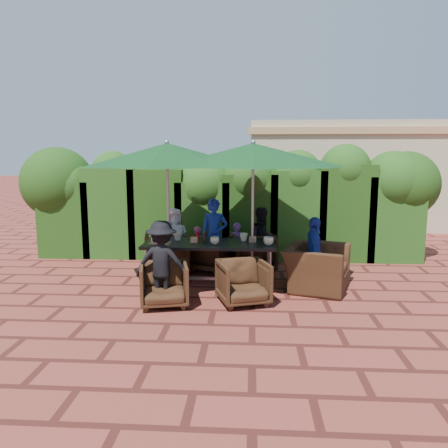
# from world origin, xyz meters

# --- Properties ---
(ground) EXTENTS (80.00, 80.00, 0.00)m
(ground) POSITION_xyz_m (0.00, 0.00, 0.00)
(ground) COLOR maroon
(ground) RESTS_ON ground
(dining_table) EXTENTS (2.22, 0.90, 0.75)m
(dining_table) POSITION_xyz_m (-0.17, 0.12, 0.67)
(dining_table) COLOR black
(dining_table) RESTS_ON ground
(umbrella_left) EXTENTS (2.80, 2.80, 2.46)m
(umbrella_left) POSITION_xyz_m (-0.86, 0.04, 2.21)
(umbrella_left) COLOR gray
(umbrella_left) RESTS_ON ground
(umbrella_right) EXTENTS (2.97, 2.97, 2.46)m
(umbrella_right) POSITION_xyz_m (0.55, 0.14, 2.21)
(umbrella_right) COLOR gray
(umbrella_right) RESTS_ON ground
(chair_far_left) EXTENTS (0.96, 0.92, 0.84)m
(chair_far_left) POSITION_xyz_m (-1.07, 0.95, 0.42)
(chair_far_left) COLOR black
(chair_far_left) RESTS_ON ground
(chair_far_mid) EXTENTS (0.98, 0.96, 0.78)m
(chair_far_mid) POSITION_xyz_m (-0.23, 1.09, 0.39)
(chair_far_mid) COLOR black
(chair_far_mid) RESTS_ON ground
(chair_far_right) EXTENTS (0.92, 0.88, 0.81)m
(chair_far_right) POSITION_xyz_m (0.57, 1.13, 0.40)
(chair_far_right) COLOR black
(chair_far_right) RESTS_ON ground
(chair_near_left) EXTENTS (0.81, 0.78, 0.71)m
(chair_near_left) POSITION_xyz_m (-0.75, -0.95, 0.35)
(chair_near_left) COLOR black
(chair_near_left) RESTS_ON ground
(chair_near_right) EXTENTS (0.87, 0.85, 0.72)m
(chair_near_right) POSITION_xyz_m (0.42, -0.79, 0.36)
(chair_near_right) COLOR black
(chair_near_right) RESTS_ON ground
(chair_end_right) EXTENTS (1.04, 1.28, 0.97)m
(chair_end_right) POSITION_xyz_m (1.62, 0.03, 0.48)
(chair_end_right) COLOR black
(chair_end_right) RESTS_ON ground
(adult_far_left) EXTENTS (0.69, 0.54, 1.22)m
(adult_far_left) POSITION_xyz_m (-0.95, 1.09, 0.61)
(adult_far_left) COLOR white
(adult_far_left) RESTS_ON ground
(adult_far_mid) EXTENTS (0.51, 0.42, 1.41)m
(adult_far_mid) POSITION_xyz_m (-0.17, 1.01, 0.70)
(adult_far_mid) COLOR #1C359B
(adult_far_mid) RESTS_ON ground
(adult_far_right) EXTENTS (0.70, 0.58, 1.25)m
(adult_far_right) POSITION_xyz_m (0.75, 0.97, 0.63)
(adult_far_right) COLOR black
(adult_far_right) RESTS_ON ground
(adult_near_left) EXTENTS (0.83, 0.41, 1.26)m
(adult_near_left) POSITION_xyz_m (-0.79, -0.86, 0.63)
(adult_near_left) COLOR black
(adult_near_left) RESTS_ON ground
(adult_end_right) EXTENTS (0.41, 0.73, 1.20)m
(adult_end_right) POSITION_xyz_m (1.59, 0.15, 0.60)
(adult_end_right) COLOR #1C359B
(adult_end_right) RESTS_ON ground
(child_left) EXTENTS (0.32, 0.26, 0.86)m
(child_left) POSITION_xyz_m (-0.50, 1.09, 0.43)
(child_left) COLOR #E55183
(child_left) RESTS_ON ground
(child_right) EXTENTS (0.35, 0.30, 0.92)m
(child_right) POSITION_xyz_m (0.26, 1.20, 0.46)
(child_right) COLOR #974FAC
(child_right) RESTS_ON ground
(pedestrian_a) EXTENTS (1.61, 1.45, 1.72)m
(pedestrian_a) POSITION_xyz_m (1.39, 4.35, 0.86)
(pedestrian_a) COLOR #227D28
(pedestrian_a) RESTS_ON ground
(pedestrian_b) EXTENTS (0.90, 0.57, 1.84)m
(pedestrian_b) POSITION_xyz_m (2.24, 4.49, 0.92)
(pedestrian_b) COLOR #E55183
(pedestrian_b) RESTS_ON ground
(pedestrian_c) EXTENTS (1.16, 1.06, 1.70)m
(pedestrian_c) POSITION_xyz_m (3.09, 4.16, 0.85)
(pedestrian_c) COLOR #93949B
(pedestrian_c) RESTS_ON ground
(cup_a) EXTENTS (0.17, 0.17, 0.14)m
(cup_a) POSITION_xyz_m (-1.05, -0.07, 0.82)
(cup_a) COLOR beige
(cup_a) RESTS_ON dining_table
(cup_b) EXTENTS (0.15, 0.15, 0.14)m
(cup_b) POSITION_xyz_m (-0.75, 0.27, 0.82)
(cup_b) COLOR beige
(cup_b) RESTS_ON dining_table
(cup_c) EXTENTS (0.16, 0.16, 0.12)m
(cup_c) POSITION_xyz_m (-0.07, -0.03, 0.81)
(cup_c) COLOR beige
(cup_c) RESTS_ON dining_table
(cup_d) EXTENTS (0.14, 0.14, 0.13)m
(cup_d) POSITION_xyz_m (0.40, 0.29, 0.82)
(cup_d) COLOR beige
(cup_d) RESTS_ON dining_table
(cup_e) EXTENTS (0.17, 0.17, 0.13)m
(cup_e) POSITION_xyz_m (0.82, -0.03, 0.82)
(cup_e) COLOR beige
(cup_e) RESTS_ON dining_table
(ketchup_bottle) EXTENTS (0.04, 0.04, 0.17)m
(ketchup_bottle) POSITION_xyz_m (-0.39, 0.20, 0.83)
(ketchup_bottle) COLOR #B20C0A
(ketchup_bottle) RESTS_ON dining_table
(sauce_bottle) EXTENTS (0.04, 0.04, 0.17)m
(sauce_bottle) POSITION_xyz_m (-0.28, 0.21, 0.83)
(sauce_bottle) COLOR #4C230C
(sauce_bottle) RESTS_ON dining_table
(serving_tray) EXTENTS (0.35, 0.25, 0.02)m
(serving_tray) POSITION_xyz_m (-0.99, -0.04, 0.76)
(serving_tray) COLOR #956E48
(serving_tray) RESTS_ON dining_table
(number_block_left) EXTENTS (0.12, 0.06, 0.10)m
(number_block_left) POSITION_xyz_m (-0.43, 0.07, 0.80)
(number_block_left) COLOR tan
(number_block_left) RESTS_ON dining_table
(number_block_right) EXTENTS (0.12, 0.06, 0.10)m
(number_block_right) POSITION_xyz_m (0.56, 0.18, 0.80)
(number_block_right) COLOR tan
(number_block_right) RESTS_ON dining_table
(hedge_wall) EXTENTS (9.10, 1.60, 2.45)m
(hedge_wall) POSITION_xyz_m (-0.04, 2.32, 1.31)
(hedge_wall) COLOR #173D10
(hedge_wall) RESTS_ON ground
(building) EXTENTS (6.20, 3.08, 3.20)m
(building) POSITION_xyz_m (3.50, 6.99, 1.61)
(building) COLOR #C3B891
(building) RESTS_ON ground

